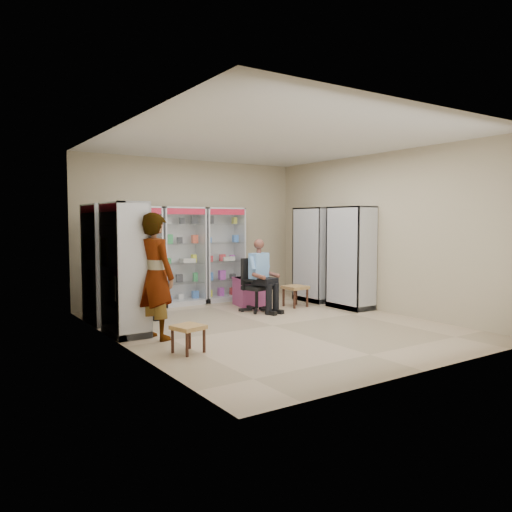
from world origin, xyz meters
TOP-DOWN VIEW (x-y plane):
  - floor at (0.00, 0.00)m, footprint 6.00×6.00m
  - room_shell at (0.00, 0.00)m, footprint 5.02×6.02m
  - cabinet_back_left at (-1.30, 2.73)m, footprint 0.90×0.50m
  - cabinet_back_mid at (-0.35, 2.73)m, footprint 0.90×0.50m
  - cabinet_back_right at (0.60, 2.73)m, footprint 0.90×0.50m
  - cabinet_right_far at (2.23, 1.60)m, footprint 0.90×0.50m
  - cabinet_right_near at (2.23, 0.50)m, footprint 0.90×0.50m
  - cabinet_left_far at (-2.23, 1.80)m, footprint 0.90×0.50m
  - cabinet_left_near at (-2.23, 0.70)m, footprint 0.90×0.50m
  - wooden_chair at (-1.55, 2.00)m, footprint 0.42×0.42m
  - seated_customer at (-1.55, 1.95)m, footprint 0.44×0.60m
  - office_chair at (0.50, 1.24)m, footprint 0.68×0.68m
  - seated_shopkeeper at (0.50, 1.19)m, footprint 0.56×0.68m
  - pink_trunk at (0.78, 1.88)m, footprint 0.67×0.65m
  - tea_glass at (0.74, 1.83)m, footprint 0.07×0.07m
  - woven_stool_a at (1.44, 1.25)m, footprint 0.44×0.44m
  - woven_stool_b at (-1.90, -0.77)m, footprint 0.44×0.44m
  - standing_man at (-1.95, 0.19)m, footprint 0.63×0.78m

SIDE VIEW (x-z plane):
  - floor at x=0.00m, z-range 0.00..0.00m
  - woven_stool_b at x=-1.90m, z-range 0.00..0.36m
  - woven_stool_a at x=1.44m, z-range 0.00..0.42m
  - pink_trunk at x=0.78m, z-range 0.00..0.57m
  - wooden_chair at x=-1.55m, z-range 0.00..0.94m
  - office_chair at x=0.50m, z-range 0.00..1.01m
  - tea_glass at x=0.74m, z-range 0.57..0.67m
  - seated_shopkeeper at x=0.50m, z-range 0.00..1.29m
  - seated_customer at x=-1.55m, z-range 0.00..1.34m
  - standing_man at x=-1.95m, z-range 0.00..1.84m
  - cabinet_back_left at x=-1.30m, z-range 0.00..2.00m
  - cabinet_back_mid at x=-0.35m, z-range 0.00..2.00m
  - cabinet_back_right at x=0.60m, z-range 0.00..2.00m
  - cabinet_right_far at x=2.23m, z-range 0.00..2.00m
  - cabinet_right_near at x=2.23m, z-range 0.00..2.00m
  - cabinet_left_far at x=-2.23m, z-range 0.00..2.00m
  - cabinet_left_near at x=-2.23m, z-range 0.00..2.00m
  - room_shell at x=0.00m, z-range 0.46..3.47m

